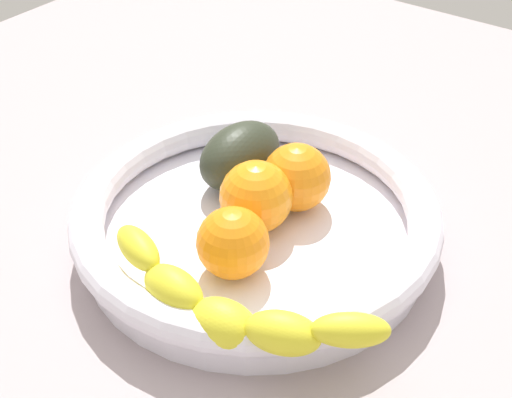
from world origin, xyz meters
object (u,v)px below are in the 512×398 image
orange_front (296,177)px  orange_mid_right (233,243)px  banana_draped_left (228,308)px  avocado_dark (240,156)px  orange_mid_left (254,197)px  fruit_bowl (256,221)px

orange_front → orange_mid_right: orange_front is taller
banana_draped_left → avocado_dark: 20.28cm
orange_mid_left → orange_front: bearing=166.1°
fruit_bowl → orange_mid_right: bearing=19.1°
orange_mid_right → avocado_dark: 12.94cm
orange_mid_right → avocado_dark: (-10.61, -7.40, -0.04)cm
banana_draped_left → orange_front: (-16.58, -5.19, 0.24)cm
fruit_bowl → banana_draped_left: size_ratio=1.37×
banana_draped_left → orange_front: size_ratio=3.80×
orange_mid_right → orange_mid_left: bearing=-159.4°
fruit_bowl → orange_front: bearing=166.9°
orange_mid_left → avocado_dark: size_ratio=0.70×
orange_mid_left → orange_mid_right: (5.72, 2.15, -0.23)cm
banana_draped_left → avocado_dark: (-16.60, -11.65, 0.06)cm
orange_mid_right → avocado_dark: size_ratio=0.65×
orange_front → orange_mid_right: (10.58, 0.95, -0.14)cm
orange_mid_left → orange_mid_right: orange_mid_left is taller
orange_mid_left → avocado_dark: bearing=-133.0°
orange_front → fruit_bowl: bearing=-13.1°
orange_mid_right → banana_draped_left: bearing=35.3°
fruit_bowl → avocado_dark: size_ratio=3.53×
orange_front → avocado_dark: orange_front is taller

